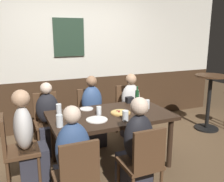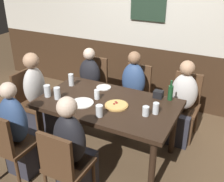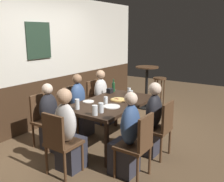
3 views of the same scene
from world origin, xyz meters
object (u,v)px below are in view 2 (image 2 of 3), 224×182
at_px(beer_glass_half, 97,95).
at_px(pint_glass_amber, 47,92).
at_px(person_head_west, 39,101).
at_px(plate_white_small, 104,87).
at_px(person_right_far, 181,109).
at_px(pint_glass_stout, 57,94).
at_px(chair_left_far, 94,82).
at_px(highball_clear, 156,109).
at_px(tumbler_water, 71,80).
at_px(tumbler_short, 146,112).
at_px(person_mid_far, 132,97).
at_px(plate_white_large, 82,103).
at_px(chair_mid_far, 136,91).
at_px(chair_head_west, 30,99).
at_px(pint_glass_pale, 99,111).
at_px(beer_bottle_green, 171,92).
at_px(person_left_near, 20,137).
at_px(dining_table, 108,108).
at_px(condiment_caddy, 158,94).
at_px(person_left_far, 89,89).
at_px(chair_right_far, 185,102).
at_px(chair_left_near, 9,143).
at_px(person_mid_near, 74,155).
at_px(pizza, 116,105).

distance_m(beer_glass_half, pint_glass_amber, 0.61).
height_order(person_head_west, plate_white_small, person_head_west).
bearing_deg(person_right_far, pint_glass_stout, -144.56).
relative_size(chair_left_far, highball_clear, 6.88).
distance_m(tumbler_water, tumbler_short, 1.18).
bearing_deg(person_mid_far, person_right_far, -0.02).
bearing_deg(plate_white_large, pint_glass_stout, -173.74).
relative_size(chair_mid_far, pint_glass_stout, 6.03).
xyz_separation_m(person_mid_far, person_right_far, (0.71, -0.00, -0.00)).
bearing_deg(tumbler_short, chair_mid_far, 117.38).
distance_m(person_right_far, beer_glass_half, 1.16).
relative_size(person_mid_far, person_right_far, 1.01).
relative_size(person_mid_far, tumbler_water, 7.14).
height_order(chair_left_far, chair_head_west, same).
xyz_separation_m(pint_glass_pale, beer_bottle_green, (0.56, 0.71, 0.04)).
bearing_deg(chair_head_west, person_left_near, -54.59).
height_order(dining_table, plate_white_small, plate_white_small).
xyz_separation_m(chair_head_west, beer_glass_half, (1.07, 0.02, 0.29)).
bearing_deg(dining_table, condiment_caddy, 38.05).
bearing_deg(person_mid_far, person_left_far, -179.84).
bearing_deg(person_left_near, beer_bottle_green, 39.78).
bearing_deg(plate_white_small, plate_white_large, -92.28).
bearing_deg(tumbler_water, beer_glass_half, -19.78).
distance_m(person_mid_far, beer_glass_half, 0.78).
height_order(chair_head_west, person_head_west, person_head_west).
relative_size(person_head_west, beer_glass_half, 10.21).
relative_size(chair_right_far, pint_glass_amber, 6.05).
bearing_deg(chair_left_near, beer_bottle_green, 43.65).
bearing_deg(person_right_far, person_mid_near, -116.28).
bearing_deg(pint_glass_amber, chair_left_far, 89.63).
relative_size(person_left_far, person_head_west, 0.92).
distance_m(chair_right_far, person_left_near, 2.15).
height_order(dining_table, pizza, pizza).
distance_m(person_mid_far, pint_glass_pale, 1.09).
bearing_deg(tumbler_short, chair_left_near, -146.30).
bearing_deg(tumbler_short, pizza, 173.88).
relative_size(chair_left_far, pint_glass_stout, 6.03).
relative_size(person_right_far, highball_clear, 8.78).
height_order(pizza, condiment_caddy, condiment_caddy).
distance_m(dining_table, person_right_far, 1.03).
distance_m(person_mid_far, highball_clear, 0.97).
bearing_deg(person_right_far, tumbler_short, -105.08).
relative_size(dining_table, person_mid_near, 1.40).
distance_m(chair_left_far, chair_right_far, 1.43).
relative_size(beer_bottle_green, condiment_caddy, 2.25).
bearing_deg(pizza, plate_white_small, 135.26).
bearing_deg(chair_left_far, pizza, -47.46).
relative_size(plate_white_small, condiment_caddy, 1.72).
xyz_separation_m(person_left_far, beer_bottle_green, (1.34, -0.33, 0.39)).
xyz_separation_m(dining_table, plate_white_small, (-0.23, 0.32, 0.09)).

